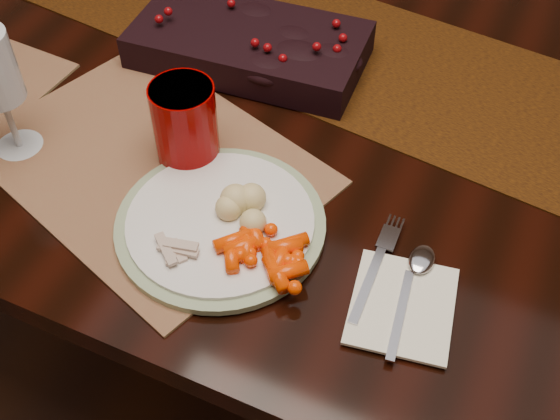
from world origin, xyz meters
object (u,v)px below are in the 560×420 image
at_px(napkin, 402,306).
at_px(red_cup, 185,124).
at_px(dining_table, 330,256).
at_px(placemat_main, 150,164).
at_px(dinner_plate, 220,223).
at_px(baby_carrots, 260,254).
at_px(wine_glass, 1,95).
at_px(centerpiece, 249,40).
at_px(mashed_potatoes, 249,203).
at_px(turkey_shreds, 174,244).

relative_size(napkin, red_cup, 1.14).
height_order(dining_table, napkin, napkin).
xyz_separation_m(dining_table, placemat_main, (-0.21, -0.23, 0.38)).
distance_m(placemat_main, dinner_plate, 0.16).
height_order(baby_carrots, wine_glass, wine_glass).
bearing_deg(centerpiece, baby_carrots, -62.17).
bearing_deg(mashed_potatoes, dinner_plate, -144.40).
relative_size(mashed_potatoes, turkey_shreds, 1.22).
bearing_deg(red_cup, dining_table, 49.56).
relative_size(centerpiece, turkey_shreds, 5.40).
distance_m(centerpiece, baby_carrots, 0.43).
height_order(red_cup, wine_glass, wine_glass).
xyz_separation_m(placemat_main, wine_glass, (-0.19, -0.05, 0.10)).
bearing_deg(wine_glass, baby_carrots, -7.20).
bearing_deg(red_cup, dinner_plate, -44.14).
bearing_deg(red_cup, turkey_shreds, -66.41).
distance_m(red_cup, wine_glass, 0.25).
bearing_deg(baby_carrots, turkey_shreds, -163.74).
relative_size(dining_table, baby_carrots, 17.76).
bearing_deg(baby_carrots, dinner_plate, 154.60).
bearing_deg(mashed_potatoes, wine_glass, -179.15).
height_order(mashed_potatoes, red_cup, red_cup).
bearing_deg(baby_carrots, napkin, 4.51).
relative_size(dinner_plate, red_cup, 2.26).
height_order(centerpiece, turkey_shreds, centerpiece).
relative_size(red_cup, wine_glass, 0.63).
relative_size(turkey_shreds, wine_glass, 0.35).
height_order(dinner_plate, mashed_potatoes, mashed_potatoes).
bearing_deg(napkin, dining_table, 112.91).
bearing_deg(mashed_potatoes, centerpiece, 115.97).
bearing_deg(dinner_plate, dining_table, 78.22).
bearing_deg(dinner_plate, baby_carrots, -25.40).
bearing_deg(mashed_potatoes, turkey_shreds, -124.80).
distance_m(dining_table, turkey_shreds, 0.55).
distance_m(turkey_shreds, wine_glass, 0.33).
bearing_deg(turkey_shreds, dining_table, 75.71).
xyz_separation_m(napkin, wine_glass, (-0.60, 0.04, 0.09)).
relative_size(centerpiece, red_cup, 3.03).
bearing_deg(dinner_plate, napkin, -4.75).
relative_size(dining_table, mashed_potatoes, 21.36).
xyz_separation_m(baby_carrots, red_cup, (-0.18, 0.14, 0.04)).
height_order(placemat_main, wine_glass, wine_glass).
distance_m(mashed_potatoes, red_cup, 0.16).
distance_m(placemat_main, turkey_shreds, 0.18).
height_order(mashed_potatoes, wine_glass, wine_glass).
distance_m(centerpiece, red_cup, 0.24).
relative_size(centerpiece, napkin, 2.65).
xyz_separation_m(dining_table, dinner_plate, (-0.06, -0.29, 0.39)).
height_order(placemat_main, baby_carrots, baby_carrots).
height_order(placemat_main, turkey_shreds, turkey_shreds).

